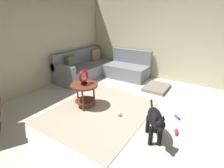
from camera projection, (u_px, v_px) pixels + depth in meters
The scene contains 12 objects.
ground_plane at pixel (126, 127), 3.18m from camera, with size 6.00×6.00×0.10m, color silver.
wall_back at pixel (22, 41), 4.14m from camera, with size 6.00×0.12×2.70m, color beige.
wall_right at pixel (174, 37), 4.96m from camera, with size 0.12×6.00×2.70m, color beige.
area_rug at pixel (101, 111), 3.63m from camera, with size 2.30×1.90×0.01m, color #BCAD93.
sectional_couch at pixel (101, 69), 5.62m from camera, with size 2.20×2.25×0.88m.
side_table at pixel (84, 89), 3.67m from camera, with size 0.60×0.60×0.54m.
torus_sculpture at pixel (84, 77), 3.56m from camera, with size 0.28×0.08×0.33m.
dog_bed_mat at pixel (157, 87), 4.73m from camera, with size 0.80×0.60×0.09m, color gray.
dog at pixel (155, 120), 2.64m from camera, with size 0.76×0.47×0.63m.
dog_toy_ball at pixel (119, 114), 3.42m from camera, with size 0.10×0.10×0.10m, color silver.
dog_toy_rope at pixel (177, 117), 3.36m from camera, with size 0.05×0.05×0.15m, color blue.
dog_toy_bone at pixel (176, 132), 2.92m from camera, with size 0.18×0.06×0.06m, color red.
Camera 1 is at (-2.38, -1.21, 1.88)m, focal length 26.97 mm.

